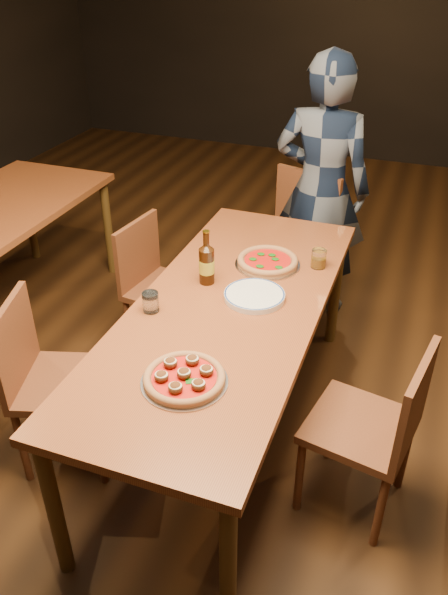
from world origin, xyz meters
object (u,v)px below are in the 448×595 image
(table_main, at_px, (228,319))
(amber_glass, at_px, (319,259))
(chair_main_e, at_px, (360,425))
(water_glass, at_px, (151,302))
(chair_main_nw, at_px, (65,382))
(pizza_margherita, at_px, (268,261))
(pizza_meatball, at_px, (184,378))
(plate_stack, at_px, (254,296))
(chair_main_sw, at_px, (166,289))
(diner, at_px, (321,190))
(chair_end, at_px, (287,248))
(beer_bottle, at_px, (207,265))

(table_main, xyz_separation_m, amber_glass, (0.30, 0.48, 0.12))
(chair_main_e, bearing_deg, water_glass, -82.59)
(table_main, height_order, water_glass, water_glass)
(table_main, xyz_separation_m, water_glass, (-0.30, -0.16, 0.12))
(chair_main_nw, distance_m, pizza_margherita, 1.12)
(table_main, xyz_separation_m, chair_main_nw, (-0.64, -0.40, -0.24))
(pizza_meatball, relative_size, plate_stack, 1.17)
(chair_main_nw, height_order, pizza_meatball, chair_main_nw)
(table_main, height_order, pizza_margherita, pizza_margherita)
(chair_main_sw, bearing_deg, table_main, -125.02)
(chair_main_sw, height_order, pizza_margherita, chair_main_sw)
(table_main, height_order, diner, diner)
(chair_main_nw, height_order, chair_end, chair_end)
(chair_main_nw, distance_m, chair_main_sw, 0.92)
(chair_main_nw, relative_size, plate_stack, 3.19)
(beer_bottle, bearing_deg, pizza_meatball, -75.03)
(table_main, xyz_separation_m, diner, (0.13, 1.32, 0.14))
(chair_main_sw, bearing_deg, pizza_meatball, -143.35)
(amber_glass, bearing_deg, chair_end, 115.73)
(pizza_meatball, bearing_deg, table_main, 92.77)
(chair_main_sw, height_order, pizza_meatball, chair_main_sw)
(table_main, xyz_separation_m, beer_bottle, (-0.16, 0.15, 0.17))
(plate_stack, distance_m, beer_bottle, 0.27)
(pizza_margherita, relative_size, diner, 0.20)
(chair_main_e, height_order, pizza_margherita, chair_main_e)
(table_main, bearing_deg, chair_end, 90.81)
(chair_main_nw, relative_size, chair_main_e, 1.01)
(water_glass, bearing_deg, amber_glass, 46.78)
(pizza_margherita, height_order, diner, diner)
(pizza_meatball, bearing_deg, diner, 86.81)
(chair_main_e, distance_m, beer_bottle, 0.98)
(chair_end, bearing_deg, pizza_meatball, -70.36)
(plate_stack, xyz_separation_m, beer_bottle, (-0.25, 0.06, 0.08))
(water_glass, bearing_deg, plate_stack, 32.52)
(chair_main_nw, distance_m, diner, 1.92)
(diner, bearing_deg, beer_bottle, 78.05)
(plate_stack, height_order, amber_glass, amber_glass)
(chair_main_sw, height_order, amber_glass, same)
(table_main, distance_m, water_glass, 0.36)
(chair_main_sw, bearing_deg, chair_end, -33.39)
(water_glass, bearing_deg, chair_main_sw, 111.05)
(chair_main_e, bearing_deg, amber_glass, -142.25)
(chair_main_sw, height_order, chair_end, chair_end)
(plate_stack, bearing_deg, chair_main_nw, -145.98)
(chair_end, bearing_deg, chair_main_e, -45.40)
(table_main, relative_size, chair_main_nw, 2.28)
(pizza_margherita, distance_m, plate_stack, 0.32)
(table_main, relative_size, chair_end, 2.08)
(chair_end, bearing_deg, chair_main_sw, -112.99)
(beer_bottle, bearing_deg, chair_main_nw, -130.80)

